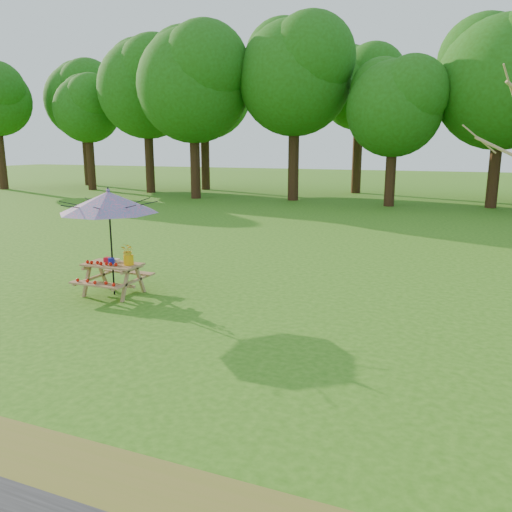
% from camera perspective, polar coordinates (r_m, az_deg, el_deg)
% --- Properties ---
extents(ground, '(120.00, 120.00, 0.00)m').
position_cam_1_polar(ground, '(9.22, -23.59, -8.04)').
color(ground, '#2F6914').
rests_on(ground, ground).
extents(treeline, '(60.00, 12.00, 16.00)m').
position_cam_1_polar(treeline, '(29.07, 9.84, 22.09)').
color(treeline, '#23550E').
rests_on(treeline, ground).
extents(picnic_table, '(1.20, 1.32, 0.67)m').
position_cam_1_polar(picnic_table, '(10.88, -15.97, -2.60)').
color(picnic_table, '#956743').
rests_on(picnic_table, ground).
extents(patio_umbrella, '(2.63, 2.63, 2.25)m').
position_cam_1_polar(patio_umbrella, '(10.59, -16.49, 5.91)').
color(patio_umbrella, black).
rests_on(patio_umbrella, ground).
extents(produce_bins, '(0.33, 0.32, 0.13)m').
position_cam_1_polar(produce_bins, '(10.86, -16.21, -0.48)').
color(produce_bins, red).
rests_on(produce_bins, picnic_table).
extents(tomatoes_row, '(0.77, 0.13, 0.07)m').
position_cam_1_polar(tomatoes_row, '(10.75, -17.30, -0.79)').
color(tomatoes_row, red).
rests_on(tomatoes_row, picnic_table).
extents(flower_bucket, '(0.31, 0.28, 0.45)m').
position_cam_1_polar(flower_bucket, '(10.55, -14.40, 0.29)').
color(flower_bucket, '#FFB50D').
rests_on(flower_bucket, picnic_table).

